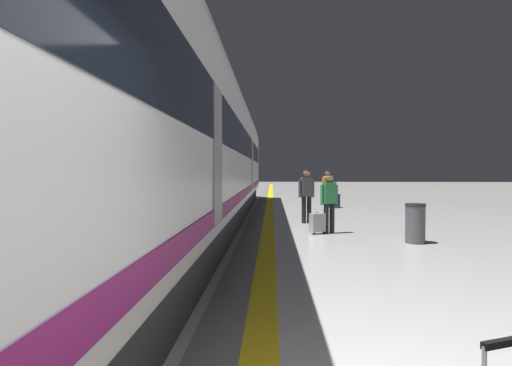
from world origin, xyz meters
The scene contains 10 objects.
safety_line_strip centered at (-0.76, 10.00, 0.00)m, with size 0.36×80.00×0.01m, color yellow.
tactile_edge_band centered at (-1.11, 10.00, 0.00)m, with size 0.67×80.00×0.01m, color slate.
high_speed_train centered at (-2.92, 9.54, 2.50)m, with size 2.94×31.66×4.97m.
passenger_near centered at (0.86, 9.56, 0.93)m, with size 0.48×0.29×1.60m.
suitcase_near centered at (0.54, 9.45, 0.30)m, with size 0.44×0.36×0.54m.
passenger_mid centered at (0.44, 11.73, 1.00)m, with size 0.51×0.30×1.72m.
duffel_bag_mid centered at (0.76, 11.59, 0.15)m, with size 0.44×0.26×0.36m.
passenger_far centered at (1.85, 17.31, 1.00)m, with size 0.49×0.41×1.68m.
suitcase_far centered at (2.16, 17.13, 0.34)m, with size 0.44×0.37×1.01m.
waste_bin centered at (2.64, 8.16, 0.46)m, with size 0.46×0.46×0.91m.
Camera 1 is at (-0.65, -1.47, 1.67)m, focal length 29.20 mm.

